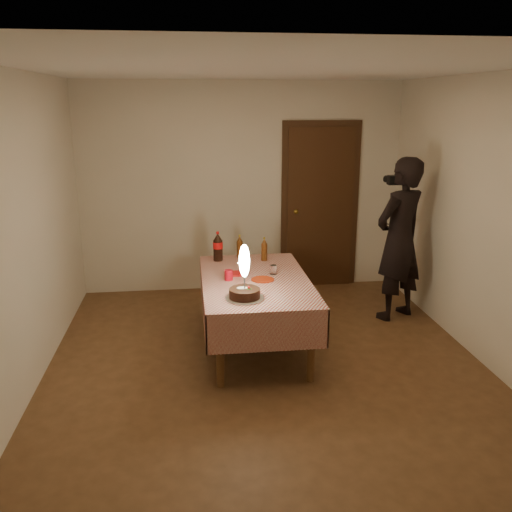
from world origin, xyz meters
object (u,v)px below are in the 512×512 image
birthday_cake (245,285)px  cola_bottle (218,247)px  amber_bottle_right (264,250)px  amber_bottle_left (240,247)px  dining_table (255,288)px  photographer (399,239)px  red_plate (263,279)px  clear_cup (273,270)px  red_cup (229,275)px

birthday_cake → cola_bottle: size_ratio=1.52×
amber_bottle_right → amber_bottle_left: bearing=150.4°
dining_table → photographer: size_ratio=0.96×
amber_bottle_left → amber_bottle_right: (0.25, -0.14, 0.00)m
red_plate → clear_cup: (0.13, 0.17, 0.04)m
birthday_cake → red_plate: birthday_cake is taller
red_cup → clear_cup: red_cup is taller
amber_bottle_right → clear_cup: bearing=-87.3°
amber_bottle_right → red_cup: bearing=-124.5°
clear_cup → amber_bottle_right: (-0.02, 0.49, 0.07)m
amber_bottle_left → photographer: bearing=-5.6°
red_plate → amber_bottle_left: bearing=100.3°
dining_table → amber_bottle_right: amber_bottle_right is taller
cola_bottle → clear_cup: bearing=-46.4°
amber_bottle_right → red_plate: bearing=-99.2°
clear_cup → cola_bottle: size_ratio=0.28×
birthday_cake → photographer: size_ratio=0.27×
dining_table → birthday_cake: size_ratio=3.57×
birthday_cake → red_plate: (0.22, 0.48, -0.12)m
dining_table → amber_bottle_left: (-0.08, 0.76, 0.21)m
red_plate → amber_bottle_right: (0.11, 0.65, 0.11)m
red_plate → amber_bottle_left: 0.81m
red_cup → amber_bottle_left: (0.18, 0.76, 0.07)m
dining_table → cola_bottle: size_ratio=5.42×
photographer → dining_table: bearing=-160.5°
cola_bottle → dining_table: bearing=-64.4°
dining_table → cola_bottle: bearing=115.6°
red_cup → photographer: (1.91, 0.59, 0.14)m
dining_table → birthday_cake: bearing=-107.0°
birthday_cake → cola_bottle: 1.19m
photographer → red_plate: bearing=-158.5°
amber_bottle_right → photographer: 1.48m
red_plate → amber_bottle_left: size_ratio=0.86×
birthday_cake → photographer: (1.81, 1.10, 0.07)m
cola_bottle → amber_bottle_left: (0.24, 0.09, -0.03)m
amber_bottle_left → dining_table: bearing=-84.1°
red_cup → amber_bottle_right: amber_bottle_right is taller
red_cup → cola_bottle: 0.68m
birthday_cake → clear_cup: birthday_cake is taller
red_cup → cola_bottle: cola_bottle is taller
red_plate → red_cup: 0.33m
birthday_cake → amber_bottle_right: (0.33, 1.13, -0.00)m
red_plate → cola_bottle: size_ratio=0.69×
cola_bottle → amber_bottle_right: bearing=-6.1°
birthday_cake → amber_bottle_left: bearing=86.5°
red_plate → clear_cup: size_ratio=2.44×
red_cup → amber_bottle_left: bearing=76.9°
dining_table → clear_cup: (0.19, 0.13, 0.14)m
dining_table → photographer: bearing=19.5°
clear_cup → amber_bottle_left: bearing=113.5°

